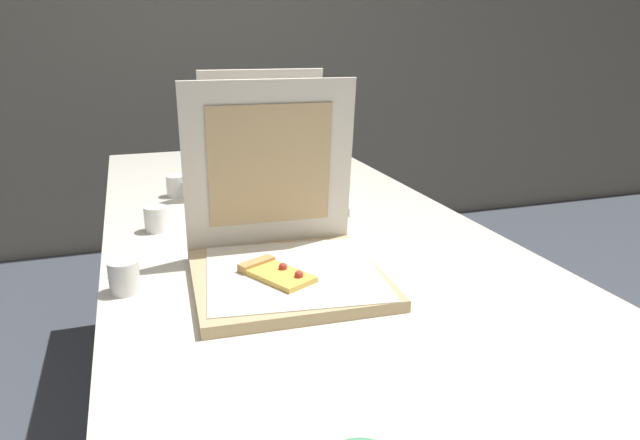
{
  "coord_description": "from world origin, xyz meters",
  "views": [
    {
      "loc": [
        -0.36,
        -0.72,
        1.17
      ],
      "look_at": [
        0.02,
        0.43,
        0.78
      ],
      "focal_mm": 32.02,
      "sensor_mm": 36.0,
      "label": 1
    }
  ],
  "objects_px": {
    "cup_white_near_left": "(124,277)",
    "cup_white_far": "(176,186)",
    "table": "(292,242)",
    "cup_white_mid": "(156,219)",
    "pizza_box_middle": "(268,183)",
    "pizza_box_front": "(283,251)"
  },
  "relations": [
    {
      "from": "pizza_box_front",
      "to": "cup_white_far",
      "type": "distance_m",
      "value": 0.69
    },
    {
      "from": "table",
      "to": "cup_white_far",
      "type": "distance_m",
      "value": 0.45
    },
    {
      "from": "cup_white_mid",
      "to": "pizza_box_front",
      "type": "bearing_deg",
      "value": -58.76
    },
    {
      "from": "cup_white_near_left",
      "to": "cup_white_far",
      "type": "xyz_separation_m",
      "value": [
        0.15,
        0.65,
        0.0
      ]
    },
    {
      "from": "pizza_box_front",
      "to": "cup_white_far",
      "type": "bearing_deg",
      "value": 105.21
    },
    {
      "from": "cup_white_far",
      "to": "pizza_box_middle",
      "type": "bearing_deg",
      "value": -29.75
    },
    {
      "from": "table",
      "to": "pizza_box_middle",
      "type": "height_order",
      "value": "pizza_box_middle"
    },
    {
      "from": "table",
      "to": "cup_white_far",
      "type": "xyz_separation_m",
      "value": [
        -0.25,
        0.37,
        0.08
      ]
    },
    {
      "from": "cup_white_mid",
      "to": "cup_white_near_left",
      "type": "bearing_deg",
      "value": -102.52
    },
    {
      "from": "table",
      "to": "cup_white_far",
      "type": "relative_size",
      "value": 34.76
    },
    {
      "from": "cup_white_mid",
      "to": "table",
      "type": "bearing_deg",
      "value": -10.51
    },
    {
      "from": "pizza_box_middle",
      "to": "cup_white_far",
      "type": "relative_size",
      "value": 6.13
    },
    {
      "from": "pizza_box_middle",
      "to": "cup_white_mid",
      "type": "relative_size",
      "value": 6.13
    },
    {
      "from": "pizza_box_middle",
      "to": "cup_white_near_left",
      "type": "distance_m",
      "value": 0.64
    },
    {
      "from": "cup_white_mid",
      "to": "pizza_box_middle",
      "type": "bearing_deg",
      "value": 27.8
    },
    {
      "from": "cup_white_far",
      "to": "cup_white_mid",
      "type": "bearing_deg",
      "value": -103.61
    },
    {
      "from": "pizza_box_middle",
      "to": "cup_white_near_left",
      "type": "xyz_separation_m",
      "value": [
        -0.39,
        -0.51,
        -0.02
      ]
    },
    {
      "from": "table",
      "to": "pizza_box_middle",
      "type": "relative_size",
      "value": 5.67
    },
    {
      "from": "table",
      "to": "cup_white_near_left",
      "type": "distance_m",
      "value": 0.49
    },
    {
      "from": "cup_white_mid",
      "to": "cup_white_far",
      "type": "distance_m",
      "value": 0.32
    },
    {
      "from": "cup_white_near_left",
      "to": "cup_white_mid",
      "type": "bearing_deg",
      "value": 77.48
    },
    {
      "from": "cup_white_mid",
      "to": "cup_white_far",
      "type": "height_order",
      "value": "same"
    }
  ]
}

